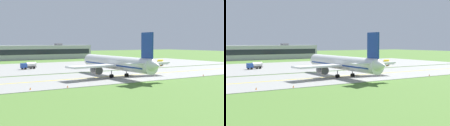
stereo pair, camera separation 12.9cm
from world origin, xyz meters
The scene contains 13 objects.
ground_plane centered at (0.00, 0.00, 0.00)m, with size 500.00×500.00×0.00m, color #517A33.
taxiway_strip centered at (0.00, 0.00, 0.05)m, with size 240.00×28.00×0.10m, color gray.
apron_pad centered at (10.00, 42.00, 0.05)m, with size 140.00×52.00×0.10m, color gray.
taxiway_centreline centered at (0.00, 0.00, 0.11)m, with size 220.00×0.60×0.01m, color yellow.
airplane_lead centered at (-1.15, -1.49, 4.13)m, with size 32.52×39.52×12.70m.
service_truck_baggage centered at (37.34, 23.52, 1.53)m, with size 5.76×5.62×2.60m.
service_truck_fuel centered at (26.21, 33.98, 1.53)m, with size 6.34×3.81×2.60m.
service_truck_catering centered at (26.52, 46.49, 1.53)m, with size 6.33×3.60×2.60m.
service_truck_pushback centered at (-16.40, 36.94, 1.53)m, with size 6.34×3.95×2.65m.
terminal_building centered at (6.33, 99.29, 4.24)m, with size 66.23×11.37×9.64m.
traffic_cone_near_edge centered at (-21.51, -13.20, 0.30)m, with size 0.44×0.44×0.60m, color orange.
traffic_cone_mid_edge centered at (-29.45, -11.73, 0.30)m, with size 0.44×0.44×0.60m, color orange.
traffic_cone_far_edge centered at (22.51, -13.34, 0.30)m, with size 0.44×0.44×0.60m, color orange.
Camera 1 is at (-46.57, -73.29, 10.18)m, focal length 46.50 mm.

